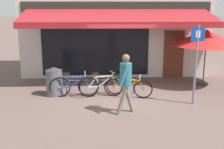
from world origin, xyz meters
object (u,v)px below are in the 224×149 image
object	(u,v)px
bicycle_orange	(128,88)
parking_sign	(196,57)
bicycle_blue	(74,86)
litter_bin	(54,81)
cafe_parasol	(206,38)
bicycle_silver	(102,85)
pedestrian_adult	(126,77)

from	to	relation	value
bicycle_orange	parking_sign	world-z (taller)	parking_sign
bicycle_blue	litter_bin	world-z (taller)	litter_bin
bicycle_blue	cafe_parasol	xyz separation A→B (m)	(5.16, 1.35, 1.53)
bicycle_silver	pedestrian_adult	xyz separation A→B (m)	(0.66, -1.75, 0.73)
bicycle_silver	parking_sign	distance (m)	3.37
pedestrian_adult	litter_bin	world-z (taller)	pedestrian_adult
bicycle_blue	parking_sign	world-z (taller)	parking_sign
bicycle_orange	litter_bin	xyz separation A→B (m)	(-2.62, 0.38, 0.16)
bicycle_blue	bicycle_silver	world-z (taller)	bicycle_blue
pedestrian_adult	parking_sign	distance (m)	2.47
litter_bin	cafe_parasol	distance (m)	6.15
bicycle_silver	bicycle_orange	distance (m)	0.93
parking_sign	cafe_parasol	bearing A→B (deg)	62.82
pedestrian_adult	litter_bin	bearing A→B (deg)	135.99
pedestrian_adult	bicycle_orange	bearing A→B (deg)	75.53
pedestrian_adult	cafe_parasol	size ratio (longest dim) A/B	0.66
pedestrian_adult	bicycle_silver	bearing A→B (deg)	104.97
bicycle_blue	bicycle_orange	xyz separation A→B (m)	(1.89, -0.17, -0.04)
bicycle_blue	parking_sign	size ratio (longest dim) A/B	0.68
parking_sign	cafe_parasol	distance (m)	2.60
bicycle_blue	litter_bin	xyz separation A→B (m)	(-0.72, 0.22, 0.13)
bicycle_silver	pedestrian_adult	distance (m)	2.01
bicycle_blue	cafe_parasol	bearing A→B (deg)	10.46
litter_bin	cafe_parasol	size ratio (longest dim) A/B	0.38
pedestrian_adult	cafe_parasol	xyz separation A→B (m)	(3.49, 3.01, 0.81)
parking_sign	litter_bin	bearing A→B (deg)	166.15
bicycle_silver	bicycle_orange	bearing A→B (deg)	-32.29
bicycle_silver	bicycle_blue	bearing A→B (deg)	168.63
bicycle_silver	parking_sign	size ratio (longest dim) A/B	0.65
litter_bin	parking_sign	distance (m)	4.96
bicycle_orange	cafe_parasol	world-z (taller)	cafe_parasol
bicycle_blue	bicycle_silver	xyz separation A→B (m)	(1.00, 0.09, -0.01)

